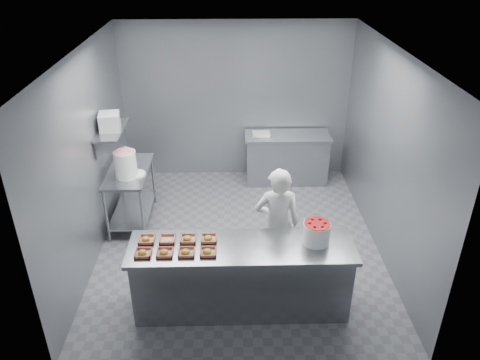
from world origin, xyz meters
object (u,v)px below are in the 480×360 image
tray_1 (165,253)px  glaze_bucket (126,164)px  tray_4 (146,239)px  prep_table (130,188)px  tray_3 (208,252)px  appliance (110,122)px  tray_2 (186,252)px  worker (277,224)px  tray_0 (143,253)px  tray_6 (188,239)px  back_counter (286,158)px  tray_7 (209,238)px  service_counter (242,277)px  strawberry_tub (316,232)px  tray_5 (167,239)px

tray_1 → glaze_bucket: (-0.76, 1.87, 0.19)m
tray_4 → prep_table: bearing=106.8°
tray_3 → appliance: 2.62m
tray_2 → worker: bearing=34.2°
worker → tray_3: bearing=41.0°
tray_1 → tray_2: size_ratio=1.00×
tray_0 → tray_6: 0.54m
back_counter → worker: (-0.43, -2.64, 0.33)m
tray_0 → back_counter: bearing=59.4°
back_counter → tray_7: tray_7 is taller
tray_4 → tray_6: 0.48m
service_counter → tray_2: (-0.62, -0.13, 0.47)m
tray_1 → tray_7: size_ratio=1.00×
back_counter → worker: bearing=-99.3°
service_counter → tray_7: bearing=161.4°
tray_7 → strawberry_tub: size_ratio=0.60×
worker → glaze_bucket: 2.40m
tray_5 → worker: bearing=20.0°
service_counter → back_counter: bearing=74.5°
tray_3 → tray_5: 0.54m
tray_0 → tray_3: 0.72m
prep_table → tray_7: 2.24m
tray_2 → appliance: bearing=120.2°
tray_0 → tray_7: size_ratio=1.00×
tray_3 → glaze_bucket: glaze_bucket is taller
tray_2 → strawberry_tub: (1.48, 0.19, 0.12)m
tray_3 → tray_4: size_ratio=1.00×
tray_0 → prep_table: bearing=104.8°
service_counter → appliance: appliance is taller
tray_2 → glaze_bucket: bearing=118.2°
service_counter → worker: (0.47, 0.61, 0.33)m
tray_2 → worker: 1.32m
tray_0 → tray_3: (0.72, 0.00, 0.00)m
prep_table → glaze_bucket: size_ratio=2.48×
service_counter → tray_3: tray_3 is taller
strawberry_tub → tray_1: bearing=-173.8°
prep_table → tray_5: tray_5 is taller
strawberry_tub → prep_table: bearing=142.9°
tray_7 → tray_5: bearing=180.0°
worker → tray_5: bearing=20.0°
strawberry_tub → tray_5: bearing=177.6°
tray_6 → service_counter: bearing=-11.7°
tray_7 → worker: worker is taller
back_counter → tray_3: (-1.28, -3.38, 0.47)m
tray_5 → tray_7: bearing=-0.0°
tray_6 → strawberry_tub: strawberry_tub is taller
tray_4 → tray_6: bearing=0.0°
tray_6 → worker: (1.09, 0.48, -0.14)m
service_counter → prep_table: 2.56m
service_counter → tray_1: 0.99m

